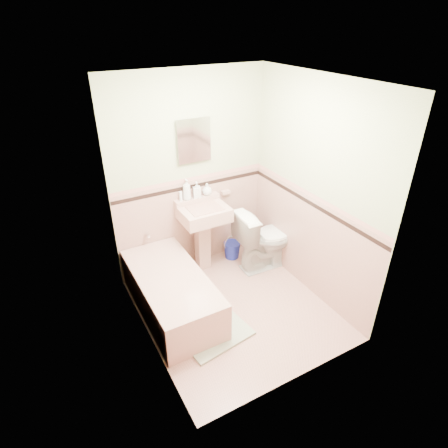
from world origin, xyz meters
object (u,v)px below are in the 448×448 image
bathtub (172,294)px  soap_bottle_left (187,190)px  soap_bottle_right (207,189)px  toilet (266,238)px  soap_bottle_mid (197,190)px  medicine_cabinet (194,140)px  sink (204,239)px  shoe (217,323)px  bucket (232,250)px

bathtub → soap_bottle_left: 1.26m
soap_bottle_right → toilet: size_ratio=0.18×
soap_bottle_mid → medicine_cabinet: bearing=91.8°
medicine_cabinet → bathtub: bearing=-132.6°
bathtub → soap_bottle_left: soap_bottle_left is taller
medicine_cabinet → soap_bottle_mid: (0.00, -0.03, -0.62)m
bathtub → sink: 0.89m
sink → toilet: (0.75, -0.31, -0.04)m
sink → toilet: 0.81m
toilet → soap_bottle_left: bearing=63.0°
bathtub → soap_bottle_left: bearing=52.4°
medicine_cabinet → shoe: size_ratio=2.88×
soap_bottle_right → medicine_cabinet: bearing=168.1°
toilet → sink: bearing=69.6°
sink → soap_bottle_left: (-0.13, 0.18, 0.65)m
medicine_cabinet → soap_bottle_left: bearing=-167.3°
bucket → shoe: bucket is taller
soap_bottle_right → bucket: soap_bottle_right is taller
soap_bottle_left → shoe: (-0.23, -1.21, -1.05)m
medicine_cabinet → shoe: 2.09m
bathtub → toilet: size_ratio=1.78×
bucket → shoe: bearing=-126.7°
medicine_cabinet → toilet: (0.75, -0.52, -1.28)m
bathtub → soap_bottle_right: soap_bottle_right is taller
bucket → bathtub: bearing=-152.2°
shoe → bucket: bearing=59.2°
medicine_cabinet → soap_bottle_right: medicine_cabinet is taller
bathtub → medicine_cabinet: size_ratio=3.24×
sink → bucket: bearing=8.2°
toilet → soap_bottle_right: bearing=53.1°
sink → bucket: (0.45, 0.06, -0.34)m
soap_bottle_left → shoe: 1.62m
toilet → bucket: toilet is taller
soap_bottle_mid → soap_bottle_right: 0.14m
soap_bottle_right → bucket: bearing=-20.5°
bathtub → soap_bottle_left: size_ratio=5.68×
sink → soap_bottle_right: soap_bottle_right is taller
bathtub → toilet: (1.43, 0.22, 0.20)m
medicine_cabinet → soap_bottle_left: size_ratio=1.75×
medicine_cabinet → bucket: bearing=-17.9°
medicine_cabinet → soap_bottle_mid: medicine_cabinet is taller
bathtub → shoe: (0.31, -0.50, -0.16)m
sink → soap_bottle_mid: soap_bottle_mid is taller
soap_bottle_left → soap_bottle_mid: soap_bottle_left is taller
sink → medicine_cabinet: medicine_cabinet is taller
sink → shoe: sink is taller
sink → soap_bottle_mid: bearing=89.7°
sink → medicine_cabinet: size_ratio=1.99×
bathtub → bucket: size_ratio=6.48×
shoe → sink: bearing=76.3°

